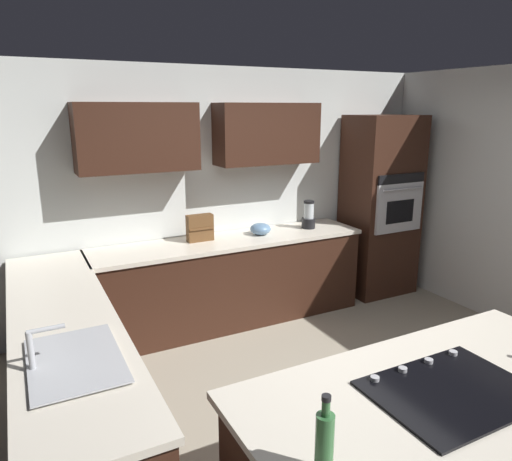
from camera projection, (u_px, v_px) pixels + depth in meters
The scene contains 14 objects.
ground_plane at pixel (338, 405), 3.61m from camera, with size 14.00×14.00×0.00m, color #9E937F.
wall_back at pixel (220, 181), 4.98m from camera, with size 6.00×0.44×2.60m.
lower_cabinets_back at pixel (231, 282), 4.94m from camera, with size 2.80×0.60×0.86m, color #381E14.
countertop_back at pixel (231, 241), 4.83m from camera, with size 2.84×0.64×0.04m, color silver.
lower_cabinets_side at pixel (69, 380), 3.17m from camera, with size 0.60×2.90×0.86m, color #381E14.
countertop_side at pixel (62, 318), 3.06m from camera, with size 0.64×2.94×0.04m, color silver.
island_top at pixel (452, 396), 2.23m from camera, with size 2.05×1.08×0.04m, color silver.
wall_oven at pixel (380, 206), 5.64m from camera, with size 0.80×0.66×2.11m.
sink_unit at pixel (73, 360), 2.48m from camera, with size 0.46×0.70×0.23m.
cooktop at pixel (451, 390), 2.23m from camera, with size 0.76×0.56×0.03m.
blender at pixel (309, 216), 5.22m from camera, with size 0.15×0.15×0.31m.
mixing_bowl at pixel (260, 229), 4.98m from camera, with size 0.22×0.22×0.12m, color #668CB2.
spice_rack at pixel (200, 228), 4.72m from camera, with size 0.26×0.11×0.27m.
oil_bottle at pixel (324, 442), 1.71m from camera, with size 0.07×0.07×0.32m.
Camera 1 is at (2.00, 2.52, 2.20)m, focal length 33.33 mm.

